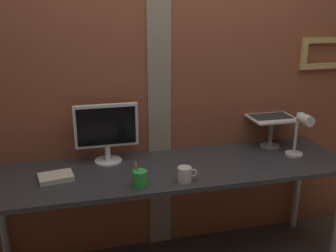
# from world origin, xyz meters

# --- Properties ---
(brick_wall_back) EXTENTS (3.46, 0.16, 2.35)m
(brick_wall_back) POSITION_xyz_m (0.00, 0.45, 1.17)
(brick_wall_back) COLOR brown
(brick_wall_back) RESTS_ON ground_plane
(desk) EXTENTS (2.34, 0.63, 0.76)m
(desk) POSITION_xyz_m (-0.11, 0.08, 0.69)
(desk) COLOR #333338
(desk) RESTS_ON ground_plane
(monitor) EXTENTS (0.41, 0.18, 0.40)m
(monitor) POSITION_xyz_m (-0.50, 0.27, 0.99)
(monitor) COLOR white
(monitor) RESTS_ON desk
(laptop_stand) EXTENTS (0.28, 0.22, 0.21)m
(laptop_stand) POSITION_xyz_m (0.69, 0.28, 0.90)
(laptop_stand) COLOR gray
(laptop_stand) RESTS_ON desk
(laptop) EXTENTS (0.32, 0.33, 0.24)m
(laptop) POSITION_xyz_m (0.69, 0.35, 1.03)
(laptop) COLOR white
(laptop) RESTS_ON laptop_stand
(desk_lamp) EXTENTS (0.12, 0.20, 0.32)m
(desk_lamp) POSITION_xyz_m (0.77, 0.03, 0.95)
(desk_lamp) COLOR white
(desk_lamp) RESTS_ON desk
(pen_cup) EXTENTS (0.08, 0.08, 0.16)m
(pen_cup) POSITION_xyz_m (-0.35, -0.13, 0.81)
(pen_cup) COLOR green
(pen_cup) RESTS_ON desk
(coffee_mug) EXTENTS (0.12, 0.08, 0.09)m
(coffee_mug) POSITION_xyz_m (-0.08, -0.13, 0.80)
(coffee_mug) COLOR silver
(coffee_mug) RESTS_ON desk
(paper_clutter_stack) EXTENTS (0.22, 0.17, 0.03)m
(paper_clutter_stack) POSITION_xyz_m (-0.83, 0.08, 0.77)
(paper_clutter_stack) COLOR silver
(paper_clutter_stack) RESTS_ON desk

